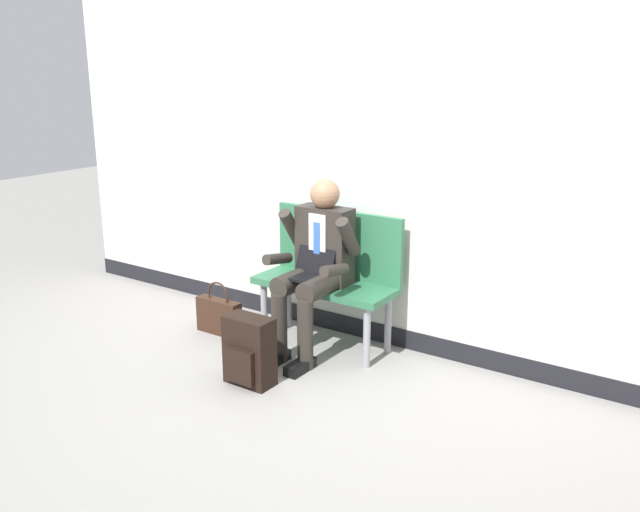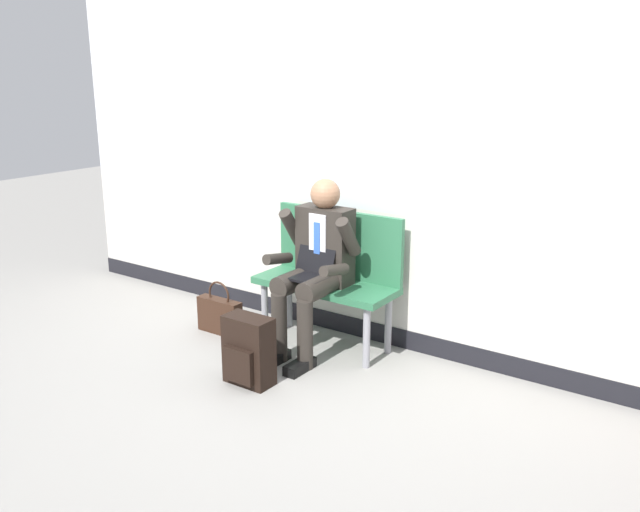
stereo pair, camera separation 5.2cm
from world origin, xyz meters
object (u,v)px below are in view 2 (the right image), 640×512
(person_seated, at_px, (315,263))
(backpack, at_px, (248,351))
(handbag, at_px, (220,315))
(bench_with_person, at_px, (331,270))

(person_seated, height_order, backpack, person_seated)
(person_seated, relative_size, handbag, 2.97)
(person_seated, bearing_deg, handbag, -170.16)
(backpack, height_order, handbag, backpack)
(bench_with_person, xyz_separation_m, person_seated, (0.00, -0.21, 0.10))
(bench_with_person, relative_size, backpack, 2.29)
(person_seated, distance_m, handbag, 0.96)
(bench_with_person, height_order, backpack, bench_with_person)
(bench_with_person, height_order, person_seated, person_seated)
(handbag, bearing_deg, backpack, -35.41)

